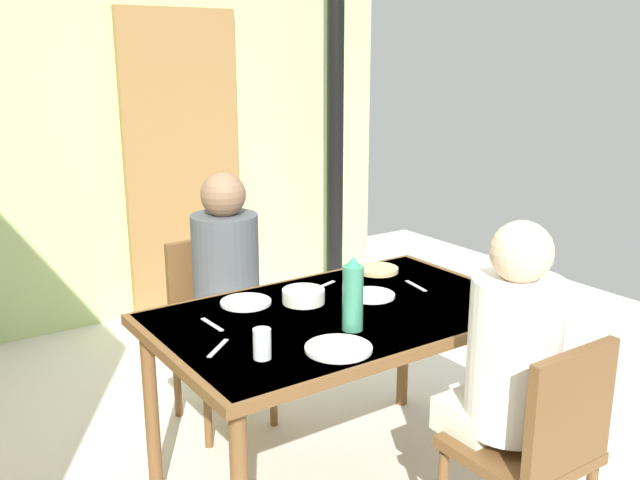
% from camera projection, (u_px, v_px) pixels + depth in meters
% --- Properties ---
extents(wall_back, '(4.19, 0.10, 2.77)m').
position_uv_depth(wall_back, '(99.00, 109.00, 4.34)').
color(wall_back, '#B4CE86').
rests_on(wall_back, ground_plane).
extents(door_wooden, '(0.80, 0.05, 2.00)m').
position_uv_depth(door_wooden, '(183.00, 165.00, 4.65)').
color(door_wooden, olive).
rests_on(door_wooden, ground_plane).
extents(stove_pipe_column, '(0.12, 0.12, 2.77)m').
position_uv_depth(stove_pipe_column, '(335.00, 102.00, 4.90)').
color(stove_pipe_column, black).
rests_on(stove_pipe_column, ground_plane).
extents(dining_table, '(1.44, 0.88, 0.76)m').
position_uv_depth(dining_table, '(342.00, 328.00, 2.72)').
color(dining_table, brown).
rests_on(dining_table, ground_plane).
extents(chair_near_diner, '(0.40, 0.40, 0.87)m').
position_uv_depth(chair_near_diner, '(537.00, 446.00, 2.25)').
color(chair_near_diner, brown).
rests_on(chair_near_diner, ground_plane).
extents(chair_far_diner, '(0.40, 0.40, 0.87)m').
position_uv_depth(chair_far_diner, '(215.00, 319.00, 3.31)').
color(chair_far_diner, brown).
rests_on(chair_far_diner, ground_plane).
extents(person_near_diner, '(0.30, 0.37, 0.77)m').
position_uv_depth(person_near_diner, '(511.00, 350.00, 2.28)').
color(person_near_diner, silver).
rests_on(person_near_diner, ground_plane).
extents(person_far_diner, '(0.30, 0.37, 0.77)m').
position_uv_depth(person_far_diner, '(226.00, 269.00, 3.13)').
color(person_far_diner, '#494D4F').
rests_on(person_far_diner, ground_plane).
extents(water_bottle_green_near, '(0.08, 0.08, 0.27)m').
position_uv_depth(water_bottle_green_near, '(353.00, 296.00, 2.48)').
color(water_bottle_green_near, '#3B8668').
rests_on(water_bottle_green_near, dining_table).
extents(serving_bowl_center, '(0.17, 0.17, 0.05)m').
position_uv_depth(serving_bowl_center, '(303.00, 296.00, 2.78)').
color(serving_bowl_center, silver).
rests_on(serving_bowl_center, dining_table).
extents(dinner_plate_near_left, '(0.19, 0.19, 0.01)m').
position_uv_depth(dinner_plate_near_left, '(371.00, 295.00, 2.86)').
color(dinner_plate_near_left, white).
rests_on(dinner_plate_near_left, dining_table).
extents(dinner_plate_near_right, '(0.23, 0.23, 0.01)m').
position_uv_depth(dinner_plate_near_right, '(339.00, 348.00, 2.34)').
color(dinner_plate_near_right, white).
rests_on(dinner_plate_near_right, dining_table).
extents(dinner_plate_far_center, '(0.20, 0.20, 0.01)m').
position_uv_depth(dinner_plate_far_center, '(246.00, 302.00, 2.78)').
color(dinner_plate_far_center, white).
rests_on(dinner_plate_far_center, dining_table).
extents(drinking_glass_by_near_diner, '(0.06, 0.06, 0.10)m').
position_uv_depth(drinking_glass_by_near_diner, '(262.00, 344.00, 2.27)').
color(drinking_glass_by_near_diner, silver).
rests_on(drinking_glass_by_near_diner, dining_table).
extents(bread_plate_sliced, '(0.19, 0.19, 0.02)m').
position_uv_depth(bread_plate_sliced, '(377.00, 270.00, 3.18)').
color(bread_plate_sliced, '#DBB77A').
rests_on(bread_plate_sliced, dining_table).
extents(cutlery_knife_near, '(0.04, 0.15, 0.00)m').
position_uv_depth(cutlery_knife_near, '(416.00, 286.00, 2.98)').
color(cutlery_knife_near, silver).
rests_on(cutlery_knife_near, dining_table).
extents(cutlery_fork_near, '(0.02, 0.15, 0.00)m').
position_uv_depth(cutlery_fork_near, '(212.00, 324.00, 2.56)').
color(cutlery_fork_near, silver).
rests_on(cutlery_fork_near, dining_table).
extents(cutlery_knife_far, '(0.12, 0.11, 0.00)m').
position_uv_depth(cutlery_knife_far, '(218.00, 348.00, 2.35)').
color(cutlery_knife_far, silver).
rests_on(cutlery_knife_far, dining_table).
extents(cutlery_fork_far, '(0.15, 0.06, 0.00)m').
position_uv_depth(cutlery_fork_far, '(324.00, 286.00, 2.99)').
color(cutlery_fork_far, silver).
rests_on(cutlery_fork_far, dining_table).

